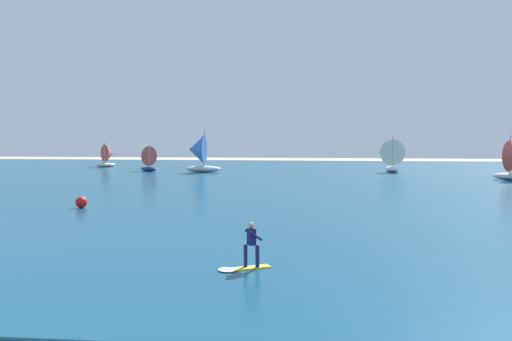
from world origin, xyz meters
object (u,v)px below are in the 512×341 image
at_px(sailboat_center_horizon, 198,153).
at_px(sailboat_outermost, 108,155).
at_px(sailboat_far_left, 146,158).
at_px(kitesurfer, 247,252).
at_px(sailboat_anchored_offshore, 391,155).
at_px(marker_buoy, 81,202).

height_order(sailboat_center_horizon, sailboat_outermost, sailboat_center_horizon).
bearing_deg(sailboat_far_left, kitesurfer, -68.97).
xyz_separation_m(sailboat_center_horizon, sailboat_outermost, (-15.83, 10.26, -0.76)).
xyz_separation_m(kitesurfer, sailboat_outermost, (-28.19, 59.77, 1.12)).
relative_size(sailboat_far_left, sailboat_outermost, 0.98).
relative_size(sailboat_far_left, sailboat_anchored_offshore, 0.79).
relative_size(sailboat_anchored_offshore, sailboat_outermost, 1.24).
bearing_deg(sailboat_anchored_offshore, kitesurfer, -103.02).
distance_m(kitesurfer, sailboat_far_left, 54.70).
bearing_deg(sailboat_outermost, kitesurfer, -64.75).
bearing_deg(sailboat_anchored_offshore, sailboat_outermost, 170.92).
xyz_separation_m(kitesurfer, marker_buoy, (-12.75, 15.04, -0.22)).
bearing_deg(sailboat_anchored_offshore, sailboat_far_left, -175.97).
bearing_deg(sailboat_center_horizon, marker_buoy, -90.66).
distance_m(sailboat_center_horizon, sailboat_outermost, 18.88).
bearing_deg(sailboat_anchored_offshore, sailboat_center_horizon, -171.27).
height_order(sailboat_far_left, sailboat_center_horizon, sailboat_center_horizon).
height_order(sailboat_far_left, sailboat_anchored_offshore, sailboat_anchored_offshore).
distance_m(sailboat_center_horizon, marker_buoy, 34.54).
relative_size(kitesurfer, sailboat_anchored_offshore, 0.42).
distance_m(kitesurfer, sailboat_center_horizon, 51.06).
height_order(sailboat_anchored_offshore, sailboat_center_horizon, sailboat_center_horizon).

